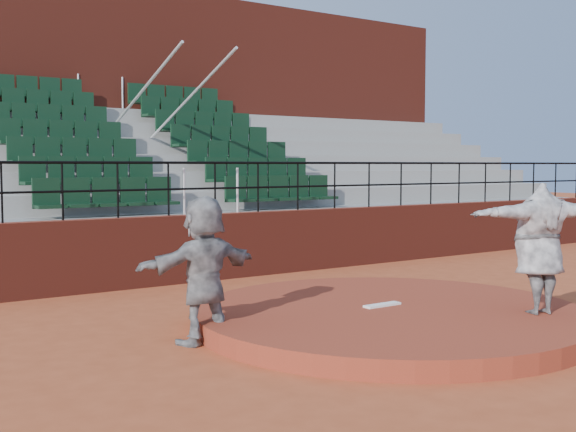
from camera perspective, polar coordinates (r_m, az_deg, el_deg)
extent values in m
plane|color=#A34624|center=(10.39, 8.01, -8.54)|extent=(90.00, 90.00, 0.00)
cylinder|color=maroon|center=(10.36, 8.02, -7.86)|extent=(5.50, 5.50, 0.25)
cube|color=white|center=(10.44, 7.46, -6.98)|extent=(0.60, 0.15, 0.03)
cube|color=maroon|center=(14.30, -5.75, -2.42)|extent=(24.00, 0.30, 1.30)
cylinder|color=black|center=(14.21, -5.80, 4.21)|extent=(24.00, 0.05, 0.05)
cylinder|color=black|center=(14.22, -5.78, 2.19)|extent=(24.00, 0.04, 0.04)
cylinder|color=black|center=(12.76, -21.68, 1.72)|extent=(0.04, 0.04, 1.00)
cylinder|color=black|center=(13.02, -17.39, 1.86)|extent=(0.04, 0.04, 1.00)
cylinder|color=black|center=(13.36, -13.30, 1.99)|extent=(0.04, 0.04, 1.00)
cylinder|color=black|center=(13.76, -9.43, 2.10)|extent=(0.04, 0.04, 1.00)
cylinder|color=black|center=(14.22, -5.78, 2.19)|extent=(0.04, 0.04, 1.00)
cylinder|color=black|center=(14.73, -2.38, 2.28)|extent=(0.04, 0.04, 1.00)
cylinder|color=black|center=(15.29, 0.78, 2.35)|extent=(0.04, 0.04, 1.00)
cylinder|color=black|center=(15.90, 3.71, 2.40)|extent=(0.04, 0.04, 1.00)
cylinder|color=black|center=(16.54, 6.42, 2.45)|extent=(0.04, 0.04, 1.00)
cylinder|color=black|center=(17.22, 8.92, 2.49)|extent=(0.04, 0.04, 1.00)
cylinder|color=black|center=(17.92, 11.23, 2.52)|extent=(0.04, 0.04, 1.00)
cylinder|color=black|center=(18.66, 13.36, 2.55)|extent=(0.04, 0.04, 1.00)
cylinder|color=black|center=(19.41, 15.33, 2.57)|extent=(0.04, 0.04, 1.00)
cylinder|color=black|center=(20.19, 17.14, 2.58)|extent=(0.04, 0.04, 1.00)
cylinder|color=black|center=(20.99, 18.82, 2.60)|extent=(0.04, 0.04, 1.00)
cylinder|color=black|center=(21.80, 20.38, 2.61)|extent=(0.04, 0.04, 1.00)
cylinder|color=black|center=(22.63, 21.82, 2.61)|extent=(0.04, 0.04, 1.00)
cube|color=gray|center=(14.80, -6.84, -2.20)|extent=(24.00, 0.85, 1.30)
cube|color=black|center=(13.92, -14.08, 1.48)|extent=(2.75, 0.48, 0.72)
cube|color=black|center=(15.76, -0.54, 1.89)|extent=(2.75, 0.48, 0.72)
cube|color=gray|center=(15.53, -8.32, -1.18)|extent=(24.00, 0.85, 1.70)
cube|color=black|center=(14.70, -15.29, 3.15)|extent=(2.75, 0.48, 0.72)
cube|color=black|center=(16.46, -2.21, 3.37)|extent=(2.75, 0.48, 0.72)
cube|color=gray|center=(16.28, -9.67, -0.25)|extent=(24.00, 0.85, 2.10)
cube|color=black|center=(15.51, -16.38, 4.64)|extent=(2.75, 0.48, 0.72)
cube|color=black|center=(17.18, -3.76, 4.73)|extent=(2.75, 0.48, 0.72)
cube|color=gray|center=(17.04, -10.90, 0.60)|extent=(24.00, 0.85, 2.50)
cube|color=black|center=(16.32, -17.37, 5.99)|extent=(2.75, 0.48, 0.72)
cube|color=black|center=(17.92, -5.18, 5.97)|extent=(2.75, 0.48, 0.72)
cube|color=gray|center=(17.81, -12.02, 1.37)|extent=(24.00, 0.85, 2.90)
cube|color=black|center=(17.15, -18.26, 7.21)|extent=(2.75, 0.48, 0.72)
cube|color=black|center=(18.68, -6.49, 7.11)|extent=(2.75, 0.48, 0.72)
cube|color=gray|center=(18.58, -13.06, 2.08)|extent=(24.00, 0.85, 3.30)
cube|color=black|center=(17.99, -19.08, 8.31)|extent=(2.75, 0.48, 0.72)
cube|color=black|center=(19.46, -7.70, 8.16)|extent=(2.75, 0.48, 0.72)
cube|color=gray|center=(19.37, -14.00, 2.74)|extent=(24.00, 0.85, 3.70)
cube|color=black|center=(18.84, -19.82, 9.31)|extent=(2.75, 0.48, 0.72)
cube|color=black|center=(20.24, -8.83, 9.12)|extent=(2.75, 0.48, 0.72)
cylinder|color=silver|center=(16.81, -12.88, 7.86)|extent=(0.06, 5.97, 2.46)
cylinder|color=silver|center=(17.30, -9.16, 7.80)|extent=(0.06, 5.97, 2.46)
cube|color=maroon|center=(21.21, -15.96, 7.40)|extent=(24.00, 3.00, 7.10)
imported|color=black|center=(10.29, 19.24, -2.43)|extent=(2.25, 1.27, 1.77)
imported|color=black|center=(9.21, -6.67, -4.21)|extent=(1.79, 0.75, 1.88)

